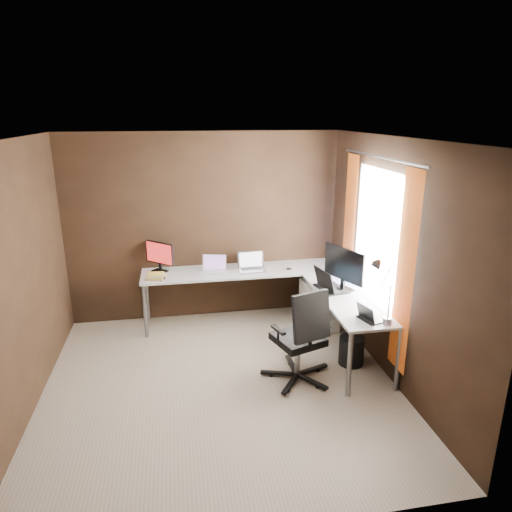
{
  "coord_description": "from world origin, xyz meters",
  "views": [
    {
      "loc": [
        -0.37,
        -4.14,
        2.72
      ],
      "look_at": [
        0.55,
        0.95,
        1.09
      ],
      "focal_mm": 32.0,
      "sensor_mm": 36.0,
      "label": 1
    }
  ],
  "objects_px": {
    "drawer_pedestal": "(319,305)",
    "laptop_black_small": "(368,317)",
    "wastebasket": "(351,350)",
    "monitor_left": "(160,255)",
    "laptop_white": "(214,268)",
    "monitor_right": "(344,266)",
    "laptop_silver": "(252,266)",
    "laptop_black_big": "(329,285)",
    "desk_lamp": "(381,284)",
    "office_chair": "(300,354)",
    "book_stack": "(156,276)"
  },
  "relations": [
    {
      "from": "monitor_right",
      "to": "wastebasket",
      "type": "bearing_deg",
      "value": 153.82
    },
    {
      "from": "laptop_black_big",
      "to": "drawer_pedestal",
      "type": "bearing_deg",
      "value": -19.33
    },
    {
      "from": "laptop_silver",
      "to": "monitor_left",
      "type": "bearing_deg",
      "value": 171.12
    },
    {
      "from": "laptop_silver",
      "to": "laptop_black_big",
      "type": "relative_size",
      "value": 0.8
    },
    {
      "from": "laptop_white",
      "to": "wastebasket",
      "type": "bearing_deg",
      "value": -29.79
    },
    {
      "from": "monitor_right",
      "to": "laptop_black_big",
      "type": "distance_m",
      "value": 0.29
    },
    {
      "from": "desk_lamp",
      "to": "office_chair",
      "type": "bearing_deg",
      "value": 172.49
    },
    {
      "from": "monitor_left",
      "to": "laptop_black_big",
      "type": "height_order",
      "value": "monitor_left"
    },
    {
      "from": "monitor_left",
      "to": "office_chair",
      "type": "relative_size",
      "value": 0.38
    },
    {
      "from": "drawer_pedestal",
      "to": "laptop_black_small",
      "type": "height_order",
      "value": "laptop_black_small"
    },
    {
      "from": "drawer_pedestal",
      "to": "desk_lamp",
      "type": "distance_m",
      "value": 1.66
    },
    {
      "from": "drawer_pedestal",
      "to": "monitor_right",
      "type": "xyz_separation_m",
      "value": [
        0.09,
        -0.55,
        0.72
      ]
    },
    {
      "from": "laptop_black_small",
      "to": "book_stack",
      "type": "height_order",
      "value": "laptop_black_small"
    },
    {
      "from": "monitor_left",
      "to": "laptop_black_small",
      "type": "distance_m",
      "value": 2.81
    },
    {
      "from": "office_chair",
      "to": "wastebasket",
      "type": "relative_size",
      "value": 3.26
    },
    {
      "from": "monitor_left",
      "to": "laptop_black_small",
      "type": "relative_size",
      "value": 1.38
    },
    {
      "from": "monitor_right",
      "to": "laptop_black_small",
      "type": "distance_m",
      "value": 0.87
    },
    {
      "from": "monitor_right",
      "to": "laptop_black_big",
      "type": "relative_size",
      "value": 1.31
    },
    {
      "from": "drawer_pedestal",
      "to": "laptop_silver",
      "type": "relative_size",
      "value": 1.69
    },
    {
      "from": "wastebasket",
      "to": "drawer_pedestal",
      "type": "bearing_deg",
      "value": 94.08
    },
    {
      "from": "monitor_left",
      "to": "book_stack",
      "type": "xyz_separation_m",
      "value": [
        -0.06,
        -0.29,
        -0.19
      ]
    },
    {
      "from": "monitor_left",
      "to": "wastebasket",
      "type": "xyz_separation_m",
      "value": [
        2.1,
        -1.47,
        -0.79
      ]
    },
    {
      "from": "monitor_left",
      "to": "desk_lamp",
      "type": "distance_m",
      "value": 2.9
    },
    {
      "from": "book_stack",
      "to": "office_chair",
      "type": "distance_m",
      "value": 2.09
    },
    {
      "from": "laptop_black_small",
      "to": "wastebasket",
      "type": "distance_m",
      "value": 0.73
    },
    {
      "from": "laptop_white",
      "to": "desk_lamp",
      "type": "height_order",
      "value": "desk_lamp"
    },
    {
      "from": "monitor_left",
      "to": "desk_lamp",
      "type": "relative_size",
      "value": 0.62
    },
    {
      "from": "monitor_left",
      "to": "laptop_white",
      "type": "xyz_separation_m",
      "value": [
        0.69,
        -0.14,
        -0.18
      ]
    },
    {
      "from": "book_stack",
      "to": "laptop_silver",
      "type": "bearing_deg",
      "value": 6.34
    },
    {
      "from": "laptop_black_small",
      "to": "desk_lamp",
      "type": "height_order",
      "value": "desk_lamp"
    },
    {
      "from": "laptop_silver",
      "to": "desk_lamp",
      "type": "xyz_separation_m",
      "value": [
        0.98,
        -1.77,
        0.35
      ]
    },
    {
      "from": "monitor_right",
      "to": "office_chair",
      "type": "xyz_separation_m",
      "value": [
        -0.69,
        -0.64,
        -0.71
      ]
    },
    {
      "from": "desk_lamp",
      "to": "office_chair",
      "type": "distance_m",
      "value": 1.13
    },
    {
      "from": "desk_lamp",
      "to": "wastebasket",
      "type": "xyz_separation_m",
      "value": [
        -0.06,
        0.45,
        -0.97
      ]
    },
    {
      "from": "monitor_left",
      "to": "monitor_right",
      "type": "xyz_separation_m",
      "value": [
        2.12,
        -1.04,
        0.06
      ]
    },
    {
      "from": "laptop_black_small",
      "to": "wastebasket",
      "type": "height_order",
      "value": "laptop_black_small"
    },
    {
      "from": "wastebasket",
      "to": "desk_lamp",
      "type": "bearing_deg",
      "value": -81.94
    },
    {
      "from": "drawer_pedestal",
      "to": "office_chair",
      "type": "bearing_deg",
      "value": -116.46
    },
    {
      "from": "laptop_black_big",
      "to": "wastebasket",
      "type": "distance_m",
      "value": 0.79
    },
    {
      "from": "laptop_white",
      "to": "laptop_black_small",
      "type": "bearing_deg",
      "value": -37.73
    },
    {
      "from": "monitor_right",
      "to": "office_chair",
      "type": "bearing_deg",
      "value": 109.88
    },
    {
      "from": "laptop_black_big",
      "to": "laptop_black_small",
      "type": "xyz_separation_m",
      "value": [
        0.12,
        -0.86,
        -0.02
      ]
    },
    {
      "from": "laptop_black_small",
      "to": "book_stack",
      "type": "relative_size",
      "value": 1.07
    },
    {
      "from": "laptop_black_small",
      "to": "desk_lamp",
      "type": "bearing_deg",
      "value": -135.34
    },
    {
      "from": "desk_lamp",
      "to": "monitor_right",
      "type": "bearing_deg",
      "value": 103.34
    },
    {
      "from": "laptop_white",
      "to": "laptop_silver",
      "type": "distance_m",
      "value": 0.5
    },
    {
      "from": "monitor_right",
      "to": "laptop_silver",
      "type": "relative_size",
      "value": 1.64
    },
    {
      "from": "laptop_black_small",
      "to": "book_stack",
      "type": "xyz_separation_m",
      "value": [
        -2.14,
        1.59,
        -0.0
      ]
    },
    {
      "from": "laptop_black_big",
      "to": "book_stack",
      "type": "xyz_separation_m",
      "value": [
        -2.01,
        0.73,
        -0.02
      ]
    },
    {
      "from": "wastebasket",
      "to": "monitor_left",
      "type": "bearing_deg",
      "value": 144.98
    }
  ]
}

